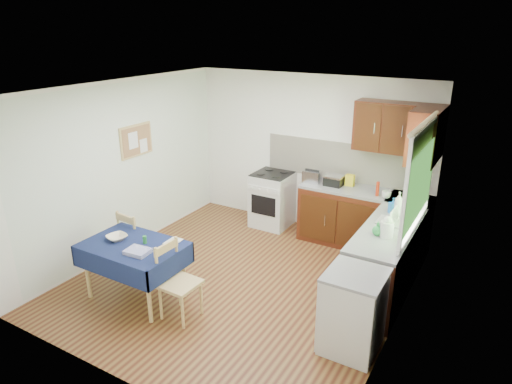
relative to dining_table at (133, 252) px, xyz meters
The scene contains 33 objects.
floor 1.47m from the dining_table, 46.46° to the left, with size 4.20×4.20×0.00m, color #4B2214.
ceiling 2.30m from the dining_table, 46.46° to the left, with size 4.00×4.20×0.02m, color silver.
wall_back 3.26m from the dining_table, 73.35° to the left, with size 4.00×0.02×2.50m, color white.
wall_front 1.59m from the dining_table, 51.08° to the right, with size 4.00×0.02×2.50m, color white.
wall_left 1.58m from the dining_table, 138.31° to the left, with size 0.02×4.20×2.50m, color white.
wall_right 3.14m from the dining_table, 18.30° to the left, with size 0.02×4.20×2.50m, color white.
base_cabinets 3.18m from the dining_table, 44.34° to the left, with size 1.90×2.30×0.86m.
worktop_back 3.40m from the dining_table, 54.57° to the left, with size 1.90×0.60×0.04m, color slate.
worktop_right 3.09m from the dining_table, 31.68° to the left, with size 0.60×1.70×0.04m, color slate.
worktop_corner 3.82m from the dining_table, 46.57° to the left, with size 0.60×0.60×0.04m, color slate.
splashback 3.48m from the dining_table, 62.81° to the left, with size 2.70×0.02×0.60m, color white.
upper_cabinets 3.89m from the dining_table, 48.55° to the left, with size 1.20×0.85×0.70m.
stove 2.80m from the dining_table, 81.42° to the left, with size 0.60×0.61×0.92m.
window 3.49m from the dining_table, 29.96° to the left, with size 0.04×1.48×1.26m.
fridge 2.66m from the dining_table, ahead, with size 0.58×0.60×0.89m.
corkboard 1.91m from the dining_table, 129.80° to the left, with size 0.04×0.62×0.47m.
dining_table is the anchor object (origin of this frame).
chair_far 0.66m from the dining_table, 133.15° to the left, with size 0.43×0.43×0.90m.
chair_near 0.71m from the dining_table, ahead, with size 0.42×0.42×0.91m.
toaster 2.96m from the dining_table, 67.22° to the left, with size 0.27×0.17×0.21m.
sandwich_press 3.14m from the dining_table, 61.73° to the left, with size 0.27×0.23×0.16m.
sauce_bottle 3.44m from the dining_table, 50.33° to the left, with size 0.05×0.05×0.21m, color red.
yellow_packet 3.34m from the dining_table, 59.26° to the left, with size 0.13×0.09×0.17m, color yellow.
dish_rack 3.20m from the dining_table, 34.33° to the left, with size 0.40×0.30×0.19m.
kettle 3.01m from the dining_table, 27.19° to the left, with size 0.15×0.15×0.25m.
cup 3.51m from the dining_table, 48.48° to the left, with size 0.13×0.13×0.10m, color silver.
soap_bottle_a 3.36m from the dining_table, 38.63° to the left, with size 0.12×0.12×0.31m, color silver.
soap_bottle_b 3.31m from the dining_table, 39.69° to the left, with size 0.09×0.10×0.21m, color blue.
soap_bottle_c 2.91m from the dining_table, 28.07° to the left, with size 0.13×0.13×0.16m, color green.
plate_bowl 0.29m from the dining_table, behind, with size 0.24×0.24×0.06m, color beige.
book 0.43m from the dining_table, 42.03° to the left, with size 0.16×0.21×0.02m, color white.
spice_jar 0.21m from the dining_table, 40.45° to the left, with size 0.05×0.05×0.10m, color #248434.
tea_towel 0.29m from the dining_table, 32.45° to the right, with size 0.27×0.21×0.05m, color navy.
Camera 1 is at (2.82, -4.46, 3.20)m, focal length 32.00 mm.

